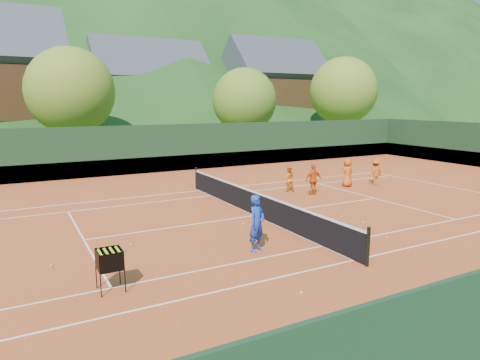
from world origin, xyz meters
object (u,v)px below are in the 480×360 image
student_a (288,179)px  chalet_mid (149,97)px  student_c (347,173)px  tennis_net (255,203)px  coach (257,223)px  student_d (375,172)px  student_b (313,180)px  ball_hopper (110,260)px  chalet_right (273,95)px

student_a → chalet_mid: size_ratio=0.10×
student_c → tennis_net: bearing=19.3°
coach → student_d: (10.83, 5.90, -0.15)m
student_a → tennis_net: student_a is taller
coach → student_b: size_ratio=1.14×
student_a → chalet_mid: 31.23m
student_d → chalet_mid: size_ratio=0.11×
student_a → ball_hopper: 12.57m
student_d → tennis_net: student_d is taller
coach → tennis_net: 4.06m
student_b → student_d: student_b is taller
student_c → student_b: bearing=14.2°
student_b → chalet_mid: bearing=-92.1°
ball_hopper → student_a: bearing=36.0°
tennis_net → chalet_mid: 34.81m
ball_hopper → chalet_mid: size_ratio=0.08×
student_a → chalet_right: size_ratio=0.11×
ball_hopper → student_d: bearing=23.5°
student_b → chalet_mid: 32.36m
coach → ball_hopper: bearing=164.6°
coach → student_c: bearing=9.6°
student_c → ball_hopper: bearing=25.5°
student_a → student_d: student_d is taller
coach → student_d: 12.33m
ball_hopper → chalet_mid: bearing=72.0°
student_d → ball_hopper: (-15.24, -6.62, 0.05)m
student_d → ball_hopper: student_d is taller
tennis_net → coach: bearing=-119.7°
coach → chalet_mid: bearing=53.3°
ball_hopper → chalet_right: 43.48m
student_d → tennis_net: (-8.82, -2.39, -0.20)m
student_b → chalet_right: 32.43m
student_b → student_a: bearing=-62.6°
coach → student_a: bearing=24.6°
student_b → chalet_right: chalet_right is taller
coach → student_c: (9.22, 6.29, -0.11)m
chalet_right → tennis_net: bearing=-123.7°
ball_hopper → chalet_right: size_ratio=0.08×
ball_hopper → chalet_right: chalet_right is taller
student_b → ball_hopper: size_ratio=1.50×
student_c → chalet_mid: size_ratio=0.12×
coach → student_c: coach is taller
chalet_mid → chalet_right: bearing=-15.9°
coach → ball_hopper: coach is taller
tennis_net → ball_hopper: 7.70m
tennis_net → chalet_right: chalet_right is taller
student_c → chalet_right: bearing=-116.9°
coach → student_a: 8.81m
coach → chalet_right: 40.33m
student_b → tennis_net: bearing=25.1°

